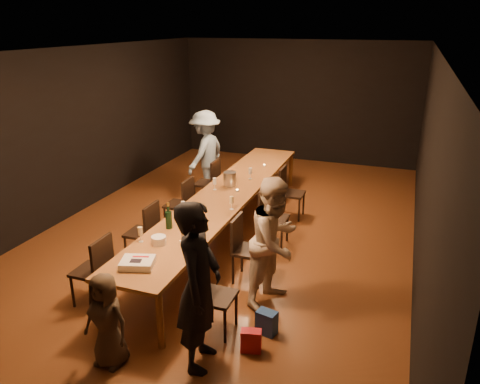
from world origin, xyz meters
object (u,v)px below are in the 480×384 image
(woman_tan, at_px, (275,242))
(man_blue, at_px, (205,153))
(chair_left_0, at_px, (91,270))
(chair_left_3, at_px, (207,183))
(chair_right_3, at_px, (292,193))
(chair_left_1, at_px, (142,232))
(woman_birthday, at_px, (199,286))
(child, at_px, (107,320))
(chair_right_0, at_px, (216,295))
(chair_left_2, at_px, (178,204))
(plate_stack, at_px, (159,240))
(chair_right_1, at_px, (250,250))
(chair_right_2, at_px, (274,217))
(birthday_cake, at_px, (138,263))
(table, at_px, (224,197))
(champagne_bottle, at_px, (169,216))
(ice_bucket, at_px, (230,179))

(woman_tan, bearing_deg, man_blue, 54.32)
(chair_left_0, relative_size, chair_left_3, 1.00)
(chair_right_3, height_order, chair_left_1, same)
(woman_birthday, relative_size, woman_tan, 1.09)
(chair_right_3, height_order, child, child)
(chair_right_0, bearing_deg, chair_left_2, -144.69)
(chair_left_0, height_order, plate_stack, chair_left_0)
(chair_left_1, bearing_deg, chair_right_1, -90.00)
(man_blue, height_order, child, man_blue)
(chair_left_2, height_order, man_blue, man_blue)
(chair_left_3, xyz_separation_m, woman_birthday, (1.76, -4.15, 0.45))
(man_blue, bearing_deg, chair_right_2, 54.69)
(woman_tan, relative_size, birthday_cake, 3.77)
(chair_right_1, bearing_deg, chair_right_3, 180.00)
(table, bearing_deg, chair_left_0, -109.50)
(woman_tan, bearing_deg, chair_left_1, 98.96)
(chair_right_1, xyz_separation_m, child, (-0.84, -2.09, 0.06))
(chair_left_2, bearing_deg, champagne_bottle, -156.99)
(birthday_cake, bearing_deg, chair_left_2, 89.89)
(birthday_cake, bearing_deg, champagne_bottle, 81.20)
(chair_right_0, distance_m, chair_right_1, 1.20)
(chair_left_1, distance_m, chair_left_3, 2.40)
(chair_left_0, bearing_deg, ice_bucket, -15.41)
(chair_left_1, distance_m, man_blue, 3.08)
(champagne_bottle, bearing_deg, child, -82.82)
(chair_left_1, xyz_separation_m, ice_bucket, (0.78, 1.63, 0.41))
(chair_left_1, relative_size, woman_tan, 0.56)
(woman_birthday, bearing_deg, chair_left_2, 21.16)
(chair_left_2, height_order, ice_bucket, ice_bucket)
(chair_right_0, height_order, birthday_cake, chair_right_0)
(chair_right_0, height_order, child, child)
(chair_right_0, relative_size, child, 0.89)
(child, height_order, ice_bucket, child)
(table, xyz_separation_m, chair_left_3, (-0.85, 1.20, -0.24))
(chair_right_0, relative_size, chair_left_2, 1.00)
(chair_right_0, xyz_separation_m, champagne_bottle, (-1.07, 0.91, 0.47))
(chair_right_1, height_order, child, child)
(chair_left_0, distance_m, champagne_bottle, 1.21)
(birthday_cake, bearing_deg, chair_right_1, 38.70)
(chair_left_3, bearing_deg, champagne_bottle, -166.77)
(table, distance_m, chair_right_1, 1.49)
(chair_left_0, xyz_separation_m, birthday_cake, (0.79, -0.15, 0.33))
(chair_right_2, bearing_deg, man_blue, -132.59)
(table, distance_m, woman_birthday, 3.10)
(woman_tan, height_order, plate_stack, woman_tan)
(chair_left_1, bearing_deg, plate_stack, -135.86)
(chair_right_1, distance_m, chair_left_0, 2.08)
(chair_right_1, distance_m, child, 2.26)
(table, height_order, man_blue, man_blue)
(chair_right_2, distance_m, champagne_bottle, 1.89)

